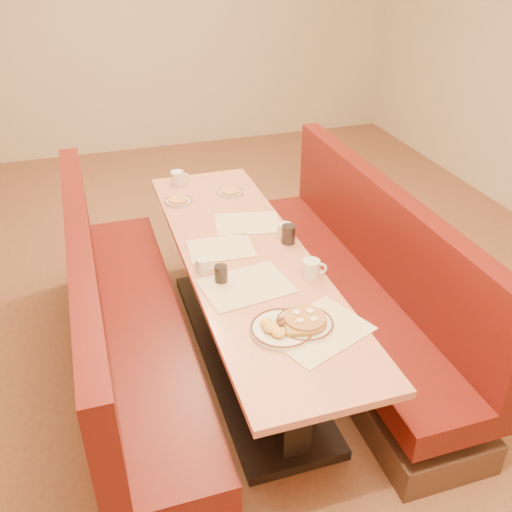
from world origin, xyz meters
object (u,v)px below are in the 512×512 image
object	(u,v)px
diner_table	(247,308)
eggs_plate	(281,328)
booth_right	(356,289)
coffee_mug_c	(285,231)
booth_left	(125,333)
soda_tumbler_mid	(288,234)
coffee_mug_b	(203,265)
coffee_mug_d	(178,178)
soda_tumbler_near	(221,274)
coffee_mug_a	(312,269)
pancake_plate	(305,322)

from	to	relation	value
diner_table	eggs_plate	world-z (taller)	eggs_plate
booth_right	eggs_plate	xyz separation A→B (m)	(-0.78, -0.71, 0.41)
eggs_plate	coffee_mug_c	size ratio (longest dim) A/B	2.61
booth_left	coffee_mug_c	world-z (taller)	booth_left
soda_tumbler_mid	booth_right	bearing A→B (deg)	-8.24
eggs_plate	soda_tumbler_mid	world-z (taller)	soda_tumbler_mid
booth_left	booth_right	world-z (taller)	same
coffee_mug_b	coffee_mug_d	size ratio (longest dim) A/B	0.80
coffee_mug_c	eggs_plate	bearing A→B (deg)	-134.33
booth_right	eggs_plate	bearing A→B (deg)	-137.48
eggs_plate	diner_table	bearing A→B (deg)	86.38
coffee_mug_d	soda_tumbler_near	xyz separation A→B (m)	(-0.03, -1.32, -0.00)
coffee_mug_a	coffee_mug_d	distance (m)	1.49
diner_table	coffee_mug_d	bearing A→B (deg)	99.18
coffee_mug_a	eggs_plate	bearing A→B (deg)	-113.86
coffee_mug_d	diner_table	bearing A→B (deg)	-76.00
coffee_mug_a	soda_tumbler_mid	xyz separation A→B (m)	(0.01, 0.39, 0.00)
booth_right	soda_tumbler_mid	xyz separation A→B (m)	(-0.45, 0.07, 0.44)
diner_table	coffee_mug_b	bearing A→B (deg)	-160.28
coffee_mug_d	coffee_mug_a	bearing A→B (deg)	-67.87
booth_right	coffee_mug_a	distance (m)	0.72
pancake_plate	coffee_mug_d	distance (m)	1.82
booth_right	eggs_plate	size ratio (longest dim) A/B	8.16
booth_right	coffee_mug_b	distance (m)	1.10
booth_left	booth_right	xyz separation A→B (m)	(1.46, 0.00, 0.00)
booth_right	coffee_mug_b	world-z (taller)	booth_right
diner_table	soda_tumbler_mid	xyz separation A→B (m)	(0.28, 0.07, 0.43)
booth_right	coffee_mug_a	bearing A→B (deg)	-145.12
diner_table	booth_left	xyz separation A→B (m)	(-0.73, 0.00, -0.01)
coffee_mug_b	diner_table	bearing A→B (deg)	38.26
soda_tumbler_mid	coffee_mug_a	bearing A→B (deg)	-92.01
coffee_mug_a	soda_tumbler_near	distance (m)	0.48
soda_tumbler_near	diner_table	bearing A→B (deg)	47.12
pancake_plate	eggs_plate	distance (m)	0.12
booth_right	pancake_plate	bearing A→B (deg)	-132.96
booth_left	soda_tumbler_mid	distance (m)	1.11
soda_tumbler_near	coffee_mug_a	bearing A→B (deg)	-12.41
pancake_plate	soda_tumbler_near	distance (m)	0.56
coffee_mug_b	soda_tumbler_mid	xyz separation A→B (m)	(0.55, 0.16, 0.01)
eggs_plate	soda_tumbler_near	size ratio (longest dim) A/B	3.16
diner_table	soda_tumbler_mid	distance (m)	0.52
booth_left	eggs_plate	xyz separation A→B (m)	(0.69, -0.71, 0.41)
booth_right	coffee_mug_b	size ratio (longest dim) A/B	23.32
booth_right	coffee_mug_b	xyz separation A→B (m)	(-1.00, -0.10, 0.43)
soda_tumbler_mid	soda_tumbler_near	bearing A→B (deg)	-149.44
diner_table	booth_right	distance (m)	0.73
soda_tumbler_mid	eggs_plate	bearing A→B (deg)	-112.67
coffee_mug_c	coffee_mug_d	size ratio (longest dim) A/B	0.87
coffee_mug_d	soda_tumbler_mid	bearing A→B (deg)	-61.30
diner_table	coffee_mug_c	size ratio (longest dim) A/B	21.28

